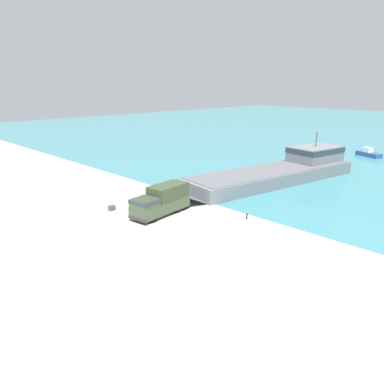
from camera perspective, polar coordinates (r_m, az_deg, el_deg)
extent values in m
plane|color=#B7B5AD|center=(45.55, -5.02, -2.23)|extent=(240.00, 240.00, 0.00)
cube|color=slate|center=(57.85, 12.02, 2.47)|extent=(12.11, 30.41, 1.92)
cube|color=#56565B|center=(57.62, 12.08, 3.44)|extent=(11.33, 29.15, 0.08)
cube|color=slate|center=(65.14, 18.24, 5.52)|extent=(6.56, 9.01, 2.48)
cube|color=#28333D|center=(65.01, 18.30, 6.14)|extent=(6.72, 9.12, 0.75)
cylinder|color=#3F3F42|center=(64.76, 18.43, 7.64)|extent=(0.16, 0.16, 2.40)
cube|color=#56565B|center=(47.19, -1.91, -0.18)|extent=(7.02, 4.89, 1.90)
cube|color=#3D4C33|center=(42.54, -4.80, -2.18)|extent=(3.52, 7.72, 1.23)
cube|color=#3D4C33|center=(40.54, -7.19, -1.63)|extent=(2.73, 2.83, 0.87)
cube|color=#28333D|center=(40.48, -7.20, -1.34)|extent=(2.81, 2.86, 0.43)
cube|color=#344129|center=(43.00, -3.70, 0.06)|extent=(3.06, 5.00, 1.66)
cube|color=#2D2D2D|center=(40.26, -8.32, -4.08)|extent=(2.64, 0.58, 0.32)
cylinder|color=black|center=(40.40, -5.90, -3.84)|extent=(0.53, 1.19, 1.15)
cylinder|color=black|center=(41.84, -8.01, -3.20)|extent=(0.53, 1.19, 1.15)
cylinder|color=black|center=(43.24, -2.16, -2.40)|extent=(0.53, 1.19, 1.15)
cylinder|color=black|center=(44.58, -4.26, -1.85)|extent=(0.53, 1.19, 1.15)
cylinder|color=black|center=(44.04, -1.23, -2.04)|extent=(0.53, 1.19, 1.15)
cylinder|color=black|center=(45.36, -3.32, -1.51)|extent=(0.53, 1.19, 1.15)
cylinder|color=#475638|center=(45.50, -7.63, -1.80)|extent=(0.14, 0.14, 0.81)
cylinder|color=#475638|center=(45.42, -7.43, -1.82)|extent=(0.14, 0.14, 0.81)
cube|color=#475638|center=(45.24, -7.56, -0.93)|extent=(0.50, 0.41, 0.65)
sphere|color=tan|center=(45.11, -7.58, -0.41)|extent=(0.22, 0.22, 0.22)
cube|color=navy|center=(84.68, 25.33, 5.21)|extent=(5.53, 3.63, 0.85)
cube|color=silver|center=(84.79, 25.21, 5.85)|extent=(1.93, 1.80, 0.94)
cylinder|color=#333338|center=(41.61, 8.34, -3.76)|extent=(0.21, 0.21, 0.56)
sphere|color=#333338|center=(41.49, 8.36, -3.31)|extent=(0.24, 0.24, 0.24)
cube|color=#4C4738|center=(44.97, -12.14, -2.39)|extent=(0.63, 0.75, 0.60)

